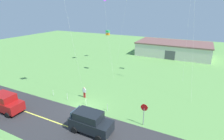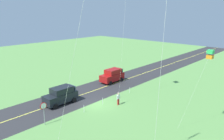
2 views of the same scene
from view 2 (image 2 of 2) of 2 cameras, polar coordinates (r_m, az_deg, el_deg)
The scene contains 12 objects.
ground_plane at distance 29.48m, azimuth -4.00°, elevation -8.81°, with size 120.00×120.00×0.10m, color #60994C.
asphalt_road at distance 32.27m, azimuth -8.94°, elevation -6.72°, with size 120.00×7.00×0.00m, color #2D2D30.
road_centre_stripe at distance 32.27m, azimuth -8.94°, elevation -6.71°, with size 120.00×0.16×0.00m, color #E5E04C.
car_suv_foreground at distance 29.84m, azimuth -13.02°, elevation -6.37°, with size 4.40×2.12×2.24m.
car_parked_west_near at distance 37.88m, azimuth 0.09°, elevation -1.42°, with size 4.40×2.12×2.24m.
stop_sign at distance 24.71m, azimuth -17.20°, elevation -9.62°, with size 0.76×0.08×2.56m.
person_adult_near at distance 28.85m, azimuth 1.64°, elevation -7.35°, with size 0.58×0.22×1.60m.
kite_orange_near at distance 23.36m, azimuth 23.97°, elevation 3.68°, with size 2.36×1.99×8.20m.
fence_post_0 at distance 33.06m, azimuth 4.56°, elevation -5.21°, with size 0.05×0.05×0.90m, color silver.
fence_post_1 at distance 31.20m, azimuth 1.62°, elevation -6.42°, with size 0.05×0.05×0.90m, color silver.
fence_post_2 at distance 29.10m, azimuth -2.42°, elevation -8.04°, with size 0.05×0.05×0.90m, color silver.
fence_post_3 at distance 27.13m, azimuth -7.25°, elevation -9.91°, with size 0.05×0.05×0.90m, color silver.
Camera 2 is at (18.47, 19.71, 11.75)m, focal length 35.47 mm.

